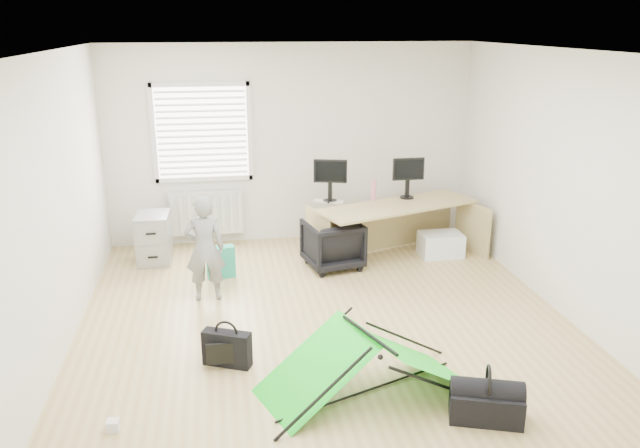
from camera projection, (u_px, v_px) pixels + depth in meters
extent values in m
plane|color=tan|center=(326.00, 324.00, 6.39)|extent=(5.50, 5.50, 0.00)
cube|color=silver|center=(292.00, 144.00, 8.55)|extent=(5.00, 0.02, 2.70)
cube|color=silver|center=(202.00, 133.00, 8.26)|extent=(1.20, 0.06, 1.20)
cube|color=silver|center=(207.00, 213.00, 8.56)|extent=(1.00, 0.12, 0.60)
cube|color=tan|center=(397.00, 231.00, 8.10)|extent=(2.21, 1.32, 0.72)
cube|color=gray|center=(154.00, 238.00, 7.97)|extent=(0.43, 0.56, 0.63)
cube|color=black|center=(330.00, 186.00, 8.06)|extent=(0.44, 0.21, 0.41)
cube|color=black|center=(407.00, 183.00, 8.23)|extent=(0.42, 0.09, 0.40)
cube|color=beige|center=(329.00, 201.00, 8.10)|extent=(0.41, 0.27, 0.02)
cylinder|color=#C66E7F|center=(373.00, 190.00, 8.18)|extent=(0.09, 0.09, 0.26)
imported|color=black|center=(333.00, 244.00, 7.79)|extent=(0.77, 0.79, 0.61)
imported|color=gray|center=(205.00, 249.00, 6.79)|extent=(0.44, 0.30, 1.19)
cube|color=white|center=(441.00, 244.00, 8.22)|extent=(0.55, 0.38, 0.31)
cube|color=#1E906D|center=(221.00, 262.00, 7.50)|extent=(0.35, 0.20, 0.39)
cube|color=black|center=(227.00, 349.00, 5.58)|extent=(0.45, 0.30, 0.33)
cube|color=silver|center=(113.00, 426.00, 4.71)|extent=(0.09, 0.09, 0.09)
cube|color=black|center=(486.00, 405.00, 4.82)|extent=(0.62, 0.45, 0.24)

